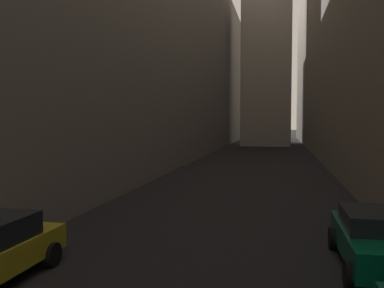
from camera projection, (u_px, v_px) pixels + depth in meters
The scene contains 3 objects.
ground_plane at pixel (256, 162), 37.24m from camera, with size 264.00×264.00×0.00m, color black.
building_block_left at pixel (123, 44), 41.25m from camera, with size 15.31×108.00×22.25m, color slate.
parked_car_right_far at pixel (379, 239), 10.32m from camera, with size 2.03×4.24×1.43m.
Camera 1 is at (1.98, 10.53, 3.63)m, focal length 39.53 mm.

